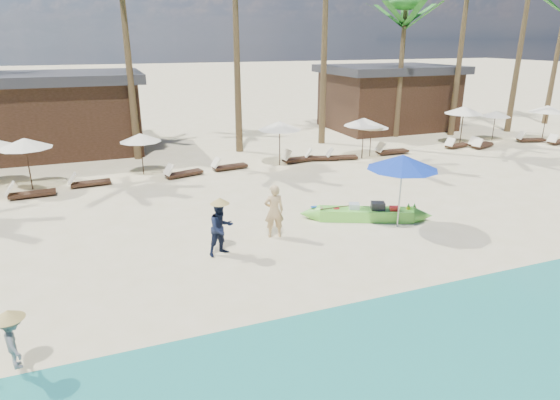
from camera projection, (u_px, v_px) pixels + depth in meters
name	position (u px, v px, depth m)	size (l,w,h in m)	color
ground	(303.00, 261.00, 13.33)	(240.00, 240.00, 0.00)	beige
wet_sand_strip	(407.00, 371.00, 8.91)	(240.00, 4.50, 0.01)	tan
green_canoe	(366.00, 214.00, 16.32)	(4.86, 2.37, 0.66)	#6DDC43
tourist	(274.00, 211.00, 14.73)	(0.63, 0.41, 1.73)	tan
vendor_green	(221.00, 228.00, 13.52)	(0.79, 0.62, 1.63)	#131B35
vendor_yellow	(14.00, 341.00, 8.61)	(0.70, 0.40, 1.09)	gray
blue_umbrella	(403.00, 162.00, 15.07)	(2.31, 2.31, 2.49)	#99999E
resort_parasol_4	(25.00, 143.00, 19.10)	(2.12, 2.12, 2.19)	#392117
lounger_4_left	(28.00, 193.00, 18.61)	(1.84, 0.66, 0.61)	#392117
lounger_4_right	(88.00, 182.00, 20.05)	(1.73, 0.65, 0.58)	#392117
resort_parasol_5	(140.00, 138.00, 21.33)	(1.88, 1.88, 1.94)	#392117
lounger_5_left	(182.00, 173.00, 21.44)	(1.87, 1.02, 0.61)	#392117
resort_parasol_6	(280.00, 125.00, 22.87)	(2.16, 2.16, 2.22)	#392117
lounger_6_left	(228.00, 166.00, 22.61)	(1.79, 0.75, 0.59)	#392117
lounger_6_right	(297.00, 158.00, 23.98)	(1.94, 0.78, 0.64)	#392117
resort_parasol_7	(364.00, 122.00, 24.19)	(2.09, 2.09, 2.16)	#392117
lounger_7_left	(320.00, 157.00, 24.34)	(1.80, 1.02, 0.58)	#392117
lounger_7_right	(340.00, 156.00, 24.51)	(1.71, 0.86, 0.56)	#392117
resort_parasol_8	(372.00, 124.00, 24.78)	(1.85, 1.85, 1.91)	#392117
lounger_8_left	(390.00, 151.00, 25.63)	(1.89, 0.60, 0.64)	#392117
resort_parasol_9	(464.00, 110.00, 27.49)	(2.21, 2.21, 2.28)	#392117
lounger_9_left	(456.00, 145.00, 27.15)	(1.75, 0.87, 0.57)	#392117
lounger_9_right	(482.00, 145.00, 27.10)	(1.74, 1.03, 0.57)	#392117
resort_parasol_10	(496.00, 114.00, 28.76)	(1.79, 1.79, 1.84)	#392117
lounger_10_left	(480.00, 144.00, 27.48)	(1.74, 0.84, 0.57)	#392117
lounger_10_right	(530.00, 139.00, 28.72)	(1.82, 1.00, 0.59)	#392117
resort_parasol_11	(547.00, 109.00, 28.74)	(2.09, 2.09, 2.16)	#392117
lounger_11_left	(557.00, 141.00, 28.16)	(1.78, 0.87, 0.58)	#392117
palm_6	(405.00, 21.00, 28.17)	(2.08, 2.08, 8.51)	brown
pavilion_west	(41.00, 113.00, 25.42)	(10.80, 6.60, 4.30)	#392117
pavilion_east	(388.00, 97.00, 32.78)	(8.80, 6.60, 4.30)	#392117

